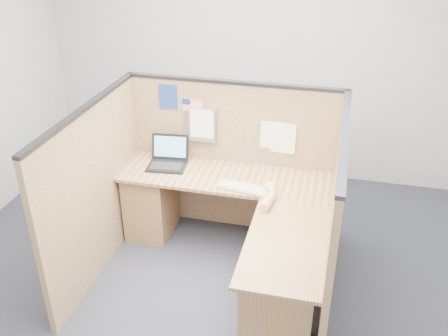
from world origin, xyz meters
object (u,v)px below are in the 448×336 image
(laptop, at_px, (169,158))
(mouse, at_px, (271,188))
(keyboard, at_px, (244,188))
(l_desk, at_px, (235,233))

(laptop, bearing_deg, mouse, -20.84)
(laptop, distance_m, keyboard, 0.85)
(laptop, height_order, keyboard, laptop)
(l_desk, bearing_deg, keyboard, 79.64)
(laptop, bearing_deg, keyboard, -26.95)
(laptop, distance_m, mouse, 1.06)
(keyboard, bearing_deg, laptop, 168.25)
(keyboard, height_order, mouse, mouse)
(laptop, xyz_separation_m, keyboard, (0.80, -0.30, -0.05))
(laptop, relative_size, keyboard, 0.78)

